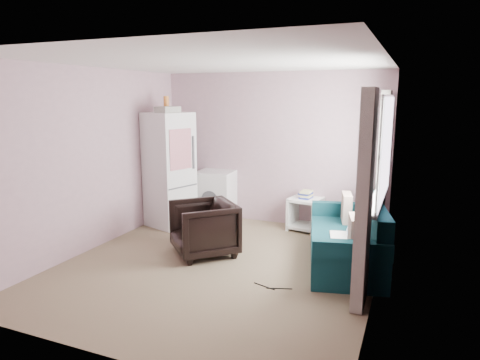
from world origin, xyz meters
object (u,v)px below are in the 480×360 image
(armchair, at_px, (204,226))
(washing_machine, at_px, (216,195))
(side_table, at_px, (305,211))
(fridge, at_px, (169,169))
(sofa, at_px, (350,241))

(armchair, relative_size, washing_machine, 0.94)
(armchair, distance_m, side_table, 1.89)
(armchair, height_order, fridge, fridge)
(washing_machine, xyz_separation_m, sofa, (2.43, -1.16, -0.14))
(armchair, xyz_separation_m, sofa, (1.87, 0.40, -0.10))
(sofa, bearing_deg, fridge, 155.53)
(armchair, bearing_deg, fridge, -175.94)
(washing_machine, bearing_deg, armchair, -74.25)
(armchair, bearing_deg, washing_machine, 155.34)
(armchair, height_order, side_table, armchair)
(fridge, height_order, side_table, fridge)
(side_table, xyz_separation_m, sofa, (0.87, -1.19, 0.00))
(fridge, bearing_deg, sofa, 6.40)
(fridge, height_order, washing_machine, fridge)
(fridge, bearing_deg, armchair, -23.72)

